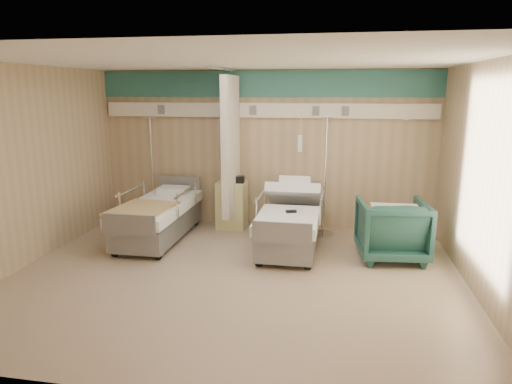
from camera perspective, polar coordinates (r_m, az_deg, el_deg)
ground at (r=6.23m, az=-2.65°, el=-10.51°), size 6.00×5.00×0.00m
room_walls at (r=6.01m, az=-2.57°, el=7.04°), size 6.04×5.04×2.82m
bed_right at (r=7.24m, az=4.28°, el=-4.54°), size 1.00×2.16×0.63m
bed_left at (r=7.76m, az=-12.12°, el=-3.60°), size 1.00×2.16×0.63m
bedside_cabinet at (r=8.25m, az=-3.02°, el=-1.58°), size 0.50×0.48×0.85m
visitor_armchair at (r=7.01m, az=16.60°, el=-4.50°), size 1.05×1.08×0.89m
waffle_blanket at (r=6.84m, az=17.23°, el=-0.77°), size 0.69×0.62×0.08m
iv_stand_right at (r=7.90m, az=8.47°, el=-2.41°), size 0.36×0.36×2.03m
iv_stand_left at (r=8.79m, az=-12.65°, el=-1.12°), size 0.35×0.35×1.97m
call_remote at (r=6.94m, az=4.41°, el=-2.43°), size 0.18×0.12×0.04m
tan_blanket at (r=7.29m, az=-14.05°, el=-2.04°), size 0.92×1.12×0.04m
toiletry_bag at (r=8.03m, az=-2.30°, el=1.59°), size 0.23×0.15×0.12m
white_cup at (r=8.18m, az=-3.47°, el=1.83°), size 0.11×0.11×0.14m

